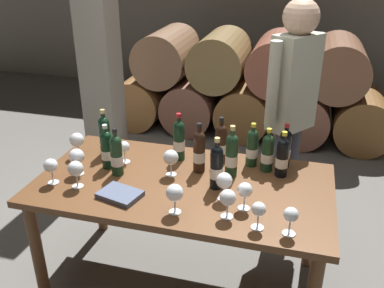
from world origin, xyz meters
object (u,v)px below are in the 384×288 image
wine_bottle_0 (252,147)px  wine_bottle_4 (107,149)px  wine_bottle_7 (267,152)px  wine_glass_7 (228,198)px  wine_bottle_1 (216,167)px  wine_glass_1 (245,191)px  wine_bottle_8 (116,155)px  wine_glass_5 (171,158)px  wine_glass_0 (224,181)px  wine_glass_3 (51,166)px  wine_bottle_5 (105,135)px  wine_bottle_2 (285,148)px  wine_glass_8 (291,216)px  wine_bottle_9 (199,151)px  wine_bottle_11 (232,155)px  wine_glass_2 (77,140)px  wine_glass_10 (124,148)px  sommelier_presenting (292,102)px  wine_bottle_6 (282,157)px  wine_glass_6 (175,193)px  tasting_notebook (120,194)px  wine_glass_11 (77,157)px  wine_bottle_3 (221,143)px  dining_table (183,195)px  wine_bottle_10 (179,140)px  wine_glass_4 (259,210)px  wine_glass_9 (76,169)px

wine_bottle_0 → wine_bottle_4: (-0.85, -0.26, 0.00)m
wine_bottle_7 → wine_glass_7: (-0.14, -0.55, -0.01)m
wine_bottle_1 → wine_glass_1: (0.19, -0.17, -0.02)m
wine_bottle_8 → wine_glass_5: (0.31, 0.07, -0.01)m
wine_glass_0 → wine_glass_3: (-0.98, -0.09, -0.00)m
wine_bottle_5 → wine_glass_3: wine_bottle_5 is taller
wine_bottle_2 → wine_glass_3: wine_bottle_2 is taller
wine_glass_5 → wine_glass_8: wine_glass_5 is taller
wine_bottle_9 → wine_bottle_11: 0.20m
wine_bottle_0 → wine_glass_2: bearing=-170.7°
wine_glass_10 → sommelier_presenting: (0.97, 0.61, 0.18)m
wine_bottle_6 → wine_glass_6: 0.72m
wine_bottle_9 → wine_bottle_8: bearing=-160.5°
wine_bottle_11 → tasting_notebook: wine_bottle_11 is taller
wine_bottle_1 → wine_bottle_8: wine_bottle_1 is taller
wine_bottle_4 → wine_glass_11: size_ratio=1.71×
wine_glass_0 → sommelier_presenting: sommelier_presenting is taller
wine_bottle_5 → wine_bottle_3: bearing=6.8°
wine_bottle_5 → wine_bottle_8: 0.29m
wine_bottle_5 → wine_bottle_6: bearing=0.5°
wine_bottle_3 → wine_glass_0: wine_bottle_3 is taller
wine_bottle_11 → dining_table: bearing=-149.8°
wine_glass_0 → wine_bottle_11: bearing=92.3°
wine_glass_11 → wine_glass_1: bearing=-5.9°
wine_bottle_10 → wine_glass_8: wine_bottle_10 is taller
wine_glass_4 → wine_glass_11: bearing=167.1°
wine_bottle_7 → wine_bottle_9: 0.41m
wine_bottle_1 → wine_glass_9: wine_bottle_1 is taller
wine_glass_2 → sommelier_presenting: sommelier_presenting is taller
wine_bottle_3 → wine_glass_2: size_ratio=1.82×
wine_bottle_1 → tasting_notebook: 0.55m
wine_bottle_9 → sommelier_presenting: bearing=50.7°
tasting_notebook → wine_bottle_10: bearing=85.0°
wine_bottle_2 → wine_glass_8: 0.70m
wine_bottle_0 → wine_bottle_1: size_ratio=0.91×
wine_glass_5 → wine_glass_8: 0.81m
wine_bottle_6 → wine_glass_3: bearing=-160.9°
wine_glass_6 → wine_glass_0: bearing=40.8°
wine_bottle_9 → wine_glass_5: (-0.15, -0.09, -0.02)m
wine_bottle_0 → wine_glass_9: bearing=-150.2°
wine_bottle_11 → wine_glass_3: bearing=-159.7°
wine_bottle_2 → wine_glass_9: (-1.10, -0.57, -0.01)m
wine_glass_9 → wine_bottle_6: bearing=21.6°
wine_glass_0 → wine_glass_5: size_ratio=0.98×
wine_bottle_2 → tasting_notebook: bearing=-144.2°
wine_bottle_10 → wine_glass_10: bearing=-156.8°
wine_bottle_7 → wine_glass_8: bearing=-74.1°
wine_bottle_0 → wine_bottle_9: 0.34m
wine_glass_1 → wine_glass_6: 0.36m
wine_bottle_8 → wine_glass_11: wine_bottle_8 is taller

